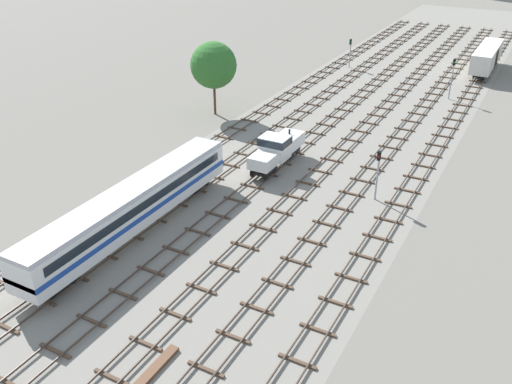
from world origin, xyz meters
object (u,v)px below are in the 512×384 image
(signal_post_nearest, at_px, (350,49))
(signal_post_mid, at_px, (452,74))
(shunter_loco_centre_left_near, at_px, (277,148))
(passenger_coach_left_nearest, at_px, (133,205))
(freight_boxcar_right_mid, at_px, (487,56))
(signal_post_near, at_px, (378,168))

(signal_post_nearest, distance_m, signal_post_mid, 19.25)
(signal_post_nearest, bearing_deg, shunter_loco_centre_left_near, -80.55)
(shunter_loco_centre_left_near, bearing_deg, signal_post_nearest, 99.45)
(passenger_coach_left_nearest, bearing_deg, freight_boxcar_right_mid, 74.66)
(shunter_loco_centre_left_near, bearing_deg, passenger_coach_left_nearest, -104.62)
(freight_boxcar_right_mid, xyz_separation_m, signal_post_mid, (-2.15, -16.18, 1.03))
(freight_boxcar_right_mid, height_order, signal_post_nearest, signal_post_nearest)
(passenger_coach_left_nearest, distance_m, signal_post_mid, 48.71)
(passenger_coach_left_nearest, bearing_deg, signal_post_near, 44.04)
(passenger_coach_left_nearest, distance_m, shunter_loco_centre_left_near, 17.00)
(passenger_coach_left_nearest, relative_size, freight_boxcar_right_mid, 1.57)
(freight_boxcar_right_mid, xyz_separation_m, signal_post_nearest, (-19.29, -7.45, 0.48))
(signal_post_mid, bearing_deg, signal_post_nearest, 153.01)
(freight_boxcar_right_mid, bearing_deg, signal_post_mid, -97.57)
(shunter_loco_centre_left_near, relative_size, signal_post_mid, 1.54)
(passenger_coach_left_nearest, distance_m, signal_post_nearest, 55.11)
(signal_post_near, xyz_separation_m, signal_post_mid, (-0.00, 31.83, 0.42))
(signal_post_nearest, distance_m, signal_post_near, 44.03)
(signal_post_near, bearing_deg, passenger_coach_left_nearest, -135.96)
(shunter_loco_centre_left_near, relative_size, freight_boxcar_right_mid, 0.60)
(passenger_coach_left_nearest, bearing_deg, signal_post_mid, 72.06)
(shunter_loco_centre_left_near, height_order, signal_post_nearest, signal_post_nearest)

